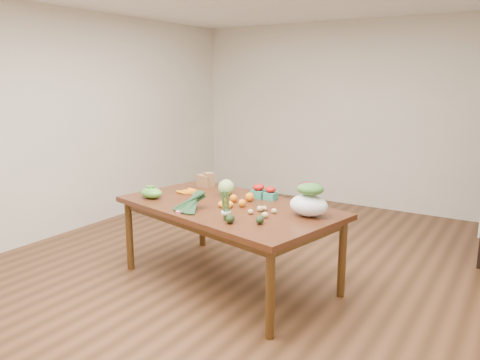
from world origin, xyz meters
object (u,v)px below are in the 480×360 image
Objects in this scene: asparagus_bundle at (226,205)px; kale_bunch at (188,202)px; mandarin_cluster at (225,202)px; paper_bag at (205,179)px; dining_table at (228,244)px; salad_bag at (309,201)px; cabbage at (226,187)px.

kale_bunch is at bearing -173.72° from asparagus_bundle.
asparagus_bundle is (0.24, -0.34, 0.09)m from mandarin_cluster.
paper_bag is 0.86× the size of asparagus_bundle.
paper_bag reaches higher than dining_table.
kale_bunch is at bearing -105.27° from dining_table.
mandarin_cluster is 0.36m from kale_bunch.
dining_table is 0.61m from kale_bunch.
mandarin_cluster is at bearing 68.84° from kale_bunch.
asparagus_bundle reaches higher than kale_bunch.
paper_bag is at bearing 153.89° from dining_table.
asparagus_bundle is at bearing -137.94° from salad_bag.
salad_bag is at bearing 36.24° from kale_bunch.
kale_bunch is (-0.19, -0.30, 0.04)m from mandarin_cluster.
asparagus_bundle is at bearing -55.22° from mandarin_cluster.
mandarin_cluster is (0.01, -0.06, 0.41)m from dining_table.
asparagus_bundle is at bearing 6.28° from kale_bunch.
dining_table is 8.03× the size of asparagus_bundle.
cabbage is 0.41m from mandarin_cluster.
cabbage is at bearing 135.92° from asparagus_bundle.
paper_bag reaches higher than mandarin_cluster.
salad_bag is at bearing 9.60° from mandarin_cluster.
paper_bag is 0.83m from mandarin_cluster.
cabbage is 0.49× the size of salad_bag.
cabbage is 0.64× the size of asparagus_bundle.
kale_bunch is (0.03, -0.64, 0.00)m from cabbage.
paper_bag is at bearing 153.11° from cabbage.
paper_bag is 0.65× the size of salad_bag.
cabbage is at bearing -26.89° from paper_bag.
kale_bunch is at bearing -155.98° from salad_bag.
dining_table is 9.33× the size of paper_bag.
asparagus_bundle is 0.70m from salad_bag.
asparagus_bundle is (0.46, -0.68, 0.05)m from cabbage.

